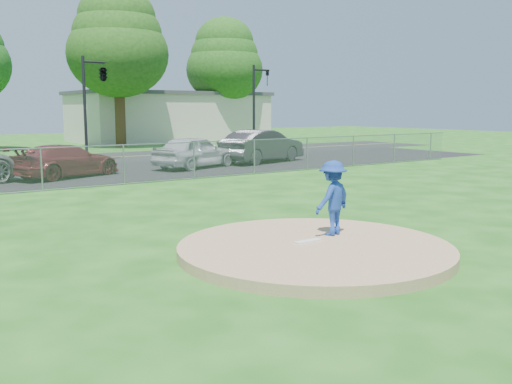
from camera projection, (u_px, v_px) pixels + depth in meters
ground at (120, 193)px, 19.31m from camera, size 120.00×120.00×0.00m
pitchers_mound at (315, 249)px, 11.22m from camera, size 5.40×5.40×0.20m
pitching_rubber at (308, 241)px, 11.36m from camera, size 0.60×0.15×0.04m
chain_link_fence at (98, 166)px, 20.81m from camera, size 40.00×0.06×1.50m
parking_lot at (62, 175)px, 24.55m from camera, size 50.00×8.00×0.01m
street at (20, 162)px, 30.61m from camera, size 60.00×7.00×0.01m
commercial_building at (169, 116)px, 50.75m from camera, size 16.40×9.40×4.30m
tree_right at (118, 41)px, 41.11m from camera, size 7.28×7.28×11.63m
tree_far_right at (225, 60)px, 49.91m from camera, size 6.72×6.72×10.74m
traffic_signal_center at (101, 75)px, 30.60m from camera, size 1.42×2.48×5.60m
traffic_signal_right at (257, 100)px, 36.65m from camera, size 1.28×0.20×5.60m
pitcher at (333, 198)px, 11.94m from camera, size 1.12×0.79×1.57m
parked_car_darkred at (66, 161)px, 23.70m from camera, size 5.09×3.50×1.37m
parked_car_pearl at (195, 152)px, 27.40m from camera, size 4.92×3.28×1.56m
parked_car_charcoal at (262, 146)px, 30.23m from camera, size 5.52×3.18×1.72m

